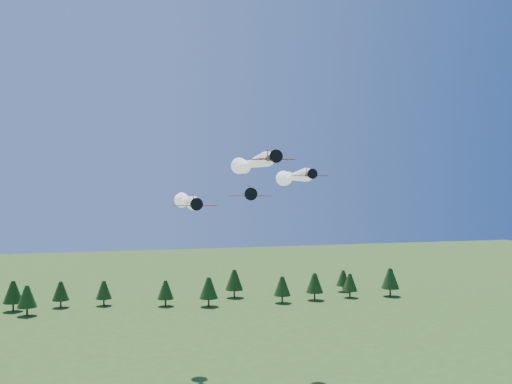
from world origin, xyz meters
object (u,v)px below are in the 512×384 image
object	(u,v)px
plane_left	(186,201)
plane_slot	(250,194)
plane_lead	(249,164)
plane_right	(291,177)

from	to	relation	value
plane_left	plane_slot	size ratio (longest dim) A/B	5.12
plane_lead	plane_left	distance (m)	19.12
plane_lead	plane_right	size ratio (longest dim) A/B	1.04
plane_right	plane_left	bearing A→B (deg)	176.78
plane_lead	plane_slot	size ratio (longest dim) A/B	4.74
plane_lead	plane_right	distance (m)	14.45
plane_lead	plane_slot	bearing A→B (deg)	-97.22
plane_left	plane_slot	bearing A→B (deg)	-64.11
plane_left	plane_right	world-z (taller)	plane_right
plane_slot	plane_lead	bearing A→B (deg)	89.04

